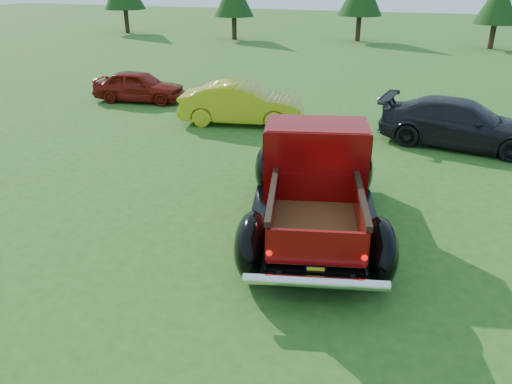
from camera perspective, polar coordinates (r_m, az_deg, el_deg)
name	(u,v)px	position (r m, az deg, el deg)	size (l,w,h in m)	color
ground	(267,254)	(9.42, 1.28, -7.10)	(120.00, 120.00, 0.00)	#245418
tree_mid_right	(499,1)	(37.89, 25.98, 18.99)	(2.82, 2.82, 4.40)	#332114
pickup_truck	(315,175)	(10.35, 6.72, 1.93)	(3.73, 6.00, 2.10)	black
show_car_red	(139,86)	(20.89, -13.23, 11.71)	(1.45, 3.60, 1.23)	maroon
show_car_yellow	(242,104)	(17.26, -1.64, 10.06)	(1.46, 4.19, 1.38)	gold
show_car_grey	(461,123)	(16.15, 22.37, 7.26)	(1.93, 4.74, 1.38)	black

